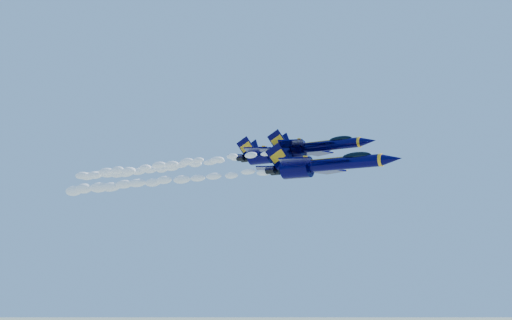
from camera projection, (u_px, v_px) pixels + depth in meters
The scene contains 6 objects.
jet_lead at pixel (322, 165), 62.41m from camera, with size 17.58×14.42×6.53m.
smoke_trail_jet_lead at pixel (155, 182), 76.33m from camera, with size 40.31×1.82×1.64m, color white.
jet_second at pixel (313, 147), 66.42m from camera, with size 15.11×12.39×5.61m.
smoke_trail_jet_second at pixel (161, 166), 79.81m from camera, with size 40.31×1.56×1.41m, color white.
jet_third at pixel (280, 153), 81.47m from camera, with size 17.88×14.67×6.65m.
smoke_trail_jet_third at pixel (152, 169), 95.46m from camera, with size 40.31×1.85×1.66m, color white.
Camera 1 is at (38.61, -65.84, 138.89)m, focal length 35.00 mm.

